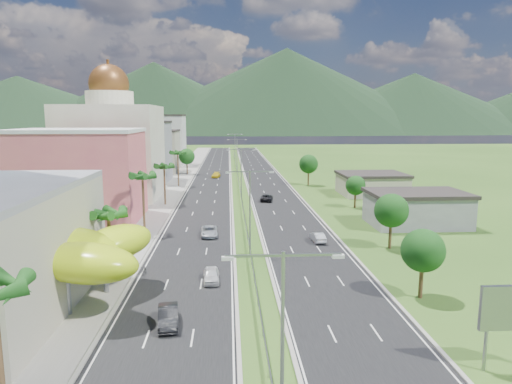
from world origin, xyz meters
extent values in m
plane|color=#2D5119|center=(0.00, 0.00, 0.00)|extent=(500.00, 500.00, 0.00)
cube|color=black|center=(-7.50, 90.00, 0.02)|extent=(11.00, 260.00, 0.04)
cube|color=black|center=(7.50, 90.00, 0.02)|extent=(11.00, 260.00, 0.04)
cube|color=gray|center=(-17.00, 90.00, 0.06)|extent=(7.00, 260.00, 0.12)
cube|color=gray|center=(0.00, 72.00, 0.62)|extent=(0.08, 216.00, 0.28)
cube|color=gray|center=(0.00, 174.00, 0.35)|extent=(0.10, 0.12, 0.70)
cylinder|color=gray|center=(0.00, -25.00, 5.50)|extent=(0.20, 0.20, 11.00)
cube|color=gray|center=(-1.44, -25.00, 10.80)|extent=(2.88, 0.12, 0.12)
cube|color=gray|center=(1.44, -25.00, 10.80)|extent=(2.88, 0.12, 0.12)
cube|color=silver|center=(-2.72, -25.00, 10.70)|extent=(0.60, 0.25, 0.18)
cube|color=silver|center=(2.72, -25.00, 10.70)|extent=(0.60, 0.25, 0.18)
cylinder|color=gray|center=(0.00, 10.00, 5.50)|extent=(0.20, 0.20, 11.00)
cube|color=gray|center=(-1.44, 10.00, 10.80)|extent=(2.88, 0.12, 0.12)
cube|color=gray|center=(1.44, 10.00, 10.80)|extent=(2.88, 0.12, 0.12)
cube|color=silver|center=(-2.72, 10.00, 10.70)|extent=(0.60, 0.25, 0.18)
cube|color=silver|center=(2.72, 10.00, 10.70)|extent=(0.60, 0.25, 0.18)
cylinder|color=gray|center=(0.00, 50.00, 5.50)|extent=(0.20, 0.20, 11.00)
cube|color=gray|center=(-1.44, 50.00, 10.80)|extent=(2.88, 0.12, 0.12)
cube|color=gray|center=(1.44, 50.00, 10.80)|extent=(2.88, 0.12, 0.12)
cube|color=silver|center=(-2.72, 50.00, 10.70)|extent=(0.60, 0.25, 0.18)
cube|color=silver|center=(2.72, 50.00, 10.70)|extent=(0.60, 0.25, 0.18)
cylinder|color=gray|center=(0.00, 95.00, 5.50)|extent=(0.20, 0.20, 11.00)
cube|color=gray|center=(-1.44, 95.00, 10.80)|extent=(2.88, 0.12, 0.12)
cube|color=gray|center=(1.44, 95.00, 10.80)|extent=(2.88, 0.12, 0.12)
cube|color=silver|center=(-2.72, 95.00, 10.70)|extent=(0.60, 0.25, 0.18)
cube|color=silver|center=(2.72, 95.00, 10.70)|extent=(0.60, 0.25, 0.18)
cylinder|color=gray|center=(0.00, 140.00, 5.50)|extent=(0.20, 0.20, 11.00)
cube|color=gray|center=(-1.44, 140.00, 10.80)|extent=(2.88, 0.12, 0.12)
cube|color=gray|center=(1.44, 140.00, 10.80)|extent=(2.88, 0.12, 0.12)
cube|color=silver|center=(-2.72, 140.00, 10.70)|extent=(0.60, 0.25, 0.18)
cube|color=silver|center=(2.72, 140.00, 10.70)|extent=(0.60, 0.25, 0.18)
cylinder|color=gray|center=(-24.00, -2.00, 2.00)|extent=(0.50, 0.50, 4.00)
cylinder|color=gray|center=(-17.00, -7.00, 2.00)|extent=(0.50, 0.50, 4.00)
cylinder|color=gray|center=(-21.00, -10.00, 2.00)|extent=(0.50, 0.50, 4.00)
cylinder|color=gray|center=(-15.00, -2.00, 2.00)|extent=(0.50, 0.50, 4.00)
cube|color=#D35666|center=(-28.00, 32.00, 7.50)|extent=(20.00, 15.00, 15.00)
cube|color=beige|center=(-28.00, 55.00, 10.00)|extent=(20.00, 20.00, 20.00)
cylinder|color=beige|center=(-28.00, 55.00, 21.50)|extent=(10.00, 10.00, 3.00)
sphere|color=brown|center=(-28.00, 55.00, 24.50)|extent=(8.40, 8.40, 8.40)
cube|color=gray|center=(-27.00, 80.00, 8.00)|extent=(16.00, 15.00, 16.00)
cube|color=#AAA28C|center=(-27.00, 102.00, 6.50)|extent=(16.00, 15.00, 13.00)
cube|color=silver|center=(-27.00, 125.00, 9.00)|extent=(16.00, 15.00, 18.00)
cylinder|color=gray|center=(15.00, -18.00, 1.60)|extent=(0.24, 0.24, 3.20)
cube|color=gray|center=(28.00, 25.00, 2.50)|extent=(15.00, 10.00, 5.00)
cube|color=#AAA28C|center=(30.00, 55.00, 2.20)|extent=(14.00, 12.00, 4.40)
cylinder|color=#47301C|center=(-15.50, 2.00, 3.75)|extent=(0.36, 0.36, 7.50)
cylinder|color=#47301C|center=(-15.50, 22.00, 4.50)|extent=(0.36, 0.36, 9.00)
cylinder|color=#47301C|center=(-15.50, 45.00, 4.00)|extent=(0.36, 0.36, 8.00)
cylinder|color=#47301C|center=(-15.50, 70.00, 4.40)|extent=(0.36, 0.36, 8.80)
cylinder|color=#47301C|center=(-15.50, 95.00, 2.45)|extent=(0.40, 0.40, 4.90)
sphere|color=#194A17|center=(-15.50, 95.00, 5.60)|extent=(4.90, 4.90, 4.90)
cylinder|color=#47301C|center=(16.00, -5.00, 2.10)|extent=(0.40, 0.40, 4.20)
sphere|color=#194A17|center=(16.00, -5.00, 4.80)|extent=(4.20, 4.20, 4.20)
cylinder|color=#47301C|center=(19.00, 12.00, 2.27)|extent=(0.40, 0.40, 4.55)
sphere|color=#194A17|center=(19.00, 12.00, 5.20)|extent=(4.55, 4.55, 4.55)
cylinder|color=#47301C|center=(22.00, 40.00, 1.92)|extent=(0.40, 0.40, 3.85)
sphere|color=#194A17|center=(22.00, 40.00, 4.40)|extent=(3.85, 3.85, 3.85)
cylinder|color=#47301C|center=(18.00, 70.00, 2.45)|extent=(0.40, 0.40, 4.90)
sphere|color=#194A17|center=(18.00, 70.00, 5.60)|extent=(4.90, 4.90, 4.90)
imported|color=silver|center=(-4.61, 0.67, 0.75)|extent=(1.86, 4.26, 1.43)
imported|color=black|center=(-7.88, -9.60, 0.82)|extent=(2.20, 4.88, 1.55)
imported|color=#B2B5BA|center=(-5.60, 19.76, 0.76)|extent=(2.61, 5.25, 1.43)
imported|color=gold|center=(-6.38, 86.93, 0.77)|extent=(2.73, 5.29, 1.47)
imported|color=#96979D|center=(9.87, 15.69, 0.73)|extent=(1.79, 4.28, 1.37)
imported|color=black|center=(5.32, 48.08, 0.74)|extent=(3.15, 5.38, 1.41)
imported|color=black|center=(-12.30, 3.55, 0.62)|extent=(0.66, 1.86, 1.17)
camera|label=1|loc=(-2.62, -46.39, 17.47)|focal=32.00mm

